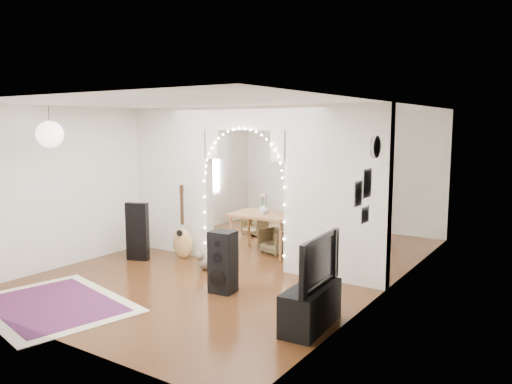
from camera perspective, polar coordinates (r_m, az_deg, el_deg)
The scene contains 25 objects.
floor at distance 8.76m, azimuth -1.09°, elevation -8.15°, with size 7.50×7.50×0.00m, color black.
ceiling at distance 8.43m, azimuth -1.14°, elevation 9.80°, with size 5.00×7.50×0.02m, color white.
wall_back at distance 11.76m, azimuth 9.27°, elevation 2.50°, with size 5.00×0.02×2.70m, color silver.
wall_front at distance 5.83m, azimuth -22.45°, elevation -3.13°, with size 5.00×0.02×2.70m, color silver.
wall_left at distance 10.11m, azimuth -12.90°, elevation 1.58°, with size 0.02×7.50×2.70m, color silver.
wall_right at distance 7.38m, azimuth 15.11°, elevation -0.66°, with size 0.02×7.50×2.70m, color silver.
divider_wall at distance 8.48m, azimuth -1.11°, elevation 1.16°, with size 5.00×0.20×2.70m.
fairy_lights at distance 8.36m, azimuth -1.62°, elevation 1.92°, with size 1.64×0.04×1.60m, color #FFEABF, non-canonical shape.
window at distance 11.39m, azimuth -6.27°, elevation 3.14°, with size 0.04×1.20×1.40m, color white.
wall_clock at distance 6.76m, azimuth 13.57°, elevation 5.04°, with size 0.31×0.31×0.03m, color white.
picture_frames at distance 6.44m, azimuth 12.19°, elevation -0.41°, with size 0.02×0.50×0.70m, color white, non-canonical shape.
paper_lantern at distance 8.07m, azimuth -22.50°, elevation 6.13°, with size 0.40×0.40×0.40m, color white.
ceiling_fan at distance 10.14m, azimuth 5.33°, elevation 7.70°, with size 1.10×1.10×0.30m, color #A96E38, non-canonical shape.
area_rug at distance 7.32m, azimuth -22.17°, elevation -11.85°, with size 2.17×1.64×0.02m, color maroon.
guitar_case at distance 9.09m, azimuth -13.40°, elevation -4.41°, with size 0.39×0.13×1.03m, color black.
acoustic_guitar at distance 9.08m, azimuth -8.41°, elevation -4.47°, with size 0.48×0.27×1.13m.
tabby_cat at distance 8.40m, azimuth -5.79°, elevation -7.84°, with size 0.29×0.54×0.36m.
floor_speaker at distance 7.20m, azimuth -3.81°, elevation -7.99°, with size 0.38×0.35×0.89m.
media_console at distance 6.08m, azimuth 6.27°, elevation -12.94°, with size 0.40×1.00×0.50m, color black.
tv at distance 5.90m, azimuth 6.35°, elevation -7.85°, with size 1.07×0.14×0.62m, color black.
bookcase at distance 11.65m, azimuth 8.07°, elevation 0.03°, with size 1.67×0.42×1.71m, color #C2B08C.
dining_table at distance 9.28m, azimuth 0.90°, elevation -2.92°, with size 1.24×0.86×0.76m.
flower_vase at distance 9.25m, azimuth 0.90°, elevation -1.89°, with size 0.18×0.18×0.19m, color white.
dining_chair_left at distance 10.91m, azimuth -0.17°, elevation -3.83°, with size 0.46×0.47×0.43m, color brown.
dining_chair_right at distance 9.39m, azimuth 2.26°, elevation -5.61°, with size 0.49×0.51×0.46m, color brown.
Camera 1 is at (4.76, -6.95, 2.38)m, focal length 35.00 mm.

